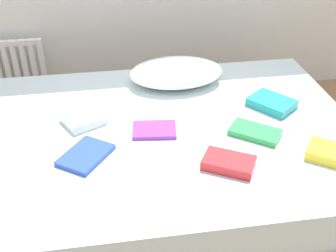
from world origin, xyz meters
The scene contains 11 objects.
ground_plane centered at (0.00, 0.00, 0.00)m, with size 8.00×8.00×0.00m, color #93704C.
bed centered at (0.00, 0.00, 0.25)m, with size 2.00×1.50×0.50m.
radiator centered at (-1.02, 1.20, 0.32)m, with size 0.55×0.04×0.49m.
pillow centered at (0.12, 0.49, 0.57)m, with size 0.56×0.35×0.15m, color white.
textbook_green centered at (0.42, -0.13, 0.52)m, with size 0.25×0.14×0.03m, color green.
textbook_teal centered at (0.60, 0.12, 0.52)m, with size 0.23×0.18×0.05m, color teal.
textbook_blue centered at (-0.43, -0.19, 0.51)m, with size 0.25×0.18×0.02m, color #2847B7.
textbook_purple centered at (-0.08, -0.02, 0.51)m, with size 0.22×0.16×0.02m, color purple.
textbook_yellow centered at (0.70, -0.37, 0.53)m, with size 0.20×0.15×0.05m, color yellow.
textbook_red centered at (0.21, -0.36, 0.52)m, with size 0.23×0.14×0.05m, color red.
textbook_white centered at (-0.44, 0.12, 0.52)m, with size 0.20×0.18×0.05m, color white.
Camera 1 is at (-0.30, -1.85, 1.73)m, focal length 46.18 mm.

